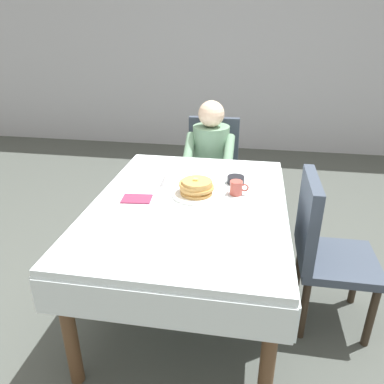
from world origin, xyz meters
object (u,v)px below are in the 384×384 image
(diner_person, at_px, (210,156))
(fork_left_of_plate, at_px, (164,194))
(dining_table_main, at_px, (189,215))
(cup_coffee, at_px, (237,188))
(chair_right_side, at_px, (322,244))
(chair_diner, at_px, (212,165))
(bowl_butter, at_px, (236,180))
(syrup_pitcher, at_px, (165,180))
(spoon_near_edge, at_px, (187,219))
(breakfast_stack, at_px, (196,187))
(knife_right_of_plate, at_px, (227,199))
(plate_breakfast, at_px, (196,194))

(diner_person, height_order, fork_left_of_plate, diner_person)
(dining_table_main, xyz_separation_m, cup_coffee, (0.26, 0.14, 0.13))
(chair_right_side, relative_size, cup_coffee, 8.23)
(cup_coffee, bearing_deg, diner_person, 106.80)
(chair_diner, relative_size, bowl_butter, 8.45)
(cup_coffee, xyz_separation_m, fork_left_of_plate, (-0.43, -0.08, -0.04))
(syrup_pitcher, relative_size, spoon_near_edge, 0.53)
(spoon_near_edge, bearing_deg, chair_diner, 85.41)
(dining_table_main, bearing_deg, diner_person, 90.05)
(syrup_pitcher, bearing_deg, bowl_butter, 14.82)
(diner_person, xyz_separation_m, fork_left_of_plate, (-0.17, -0.95, 0.07))
(chair_diner, bearing_deg, fork_left_of_plate, 81.50)
(syrup_pitcher, xyz_separation_m, spoon_near_edge, (0.22, -0.41, -0.04))
(breakfast_stack, bearing_deg, dining_table_main, -108.05)
(dining_table_main, xyz_separation_m, knife_right_of_plate, (0.21, 0.06, 0.09))
(plate_breakfast, relative_size, syrup_pitcher, 3.50)
(breakfast_stack, bearing_deg, diner_person, 91.76)
(dining_table_main, bearing_deg, cup_coffee, 28.71)
(plate_breakfast, height_order, breakfast_stack, breakfast_stack)
(plate_breakfast, bearing_deg, spoon_near_edge, -89.45)
(dining_table_main, relative_size, chair_right_side, 1.64)
(dining_table_main, bearing_deg, plate_breakfast, 74.04)
(fork_left_of_plate, distance_m, spoon_near_edge, 0.34)
(chair_right_side, distance_m, plate_breakfast, 0.78)
(diner_person, bearing_deg, cup_coffee, 106.80)
(knife_right_of_plate, bearing_deg, diner_person, 8.98)
(diner_person, relative_size, chair_right_side, 1.20)
(chair_right_side, distance_m, breakfast_stack, 0.79)
(breakfast_stack, xyz_separation_m, knife_right_of_plate, (0.19, -0.02, -0.06))
(diner_person, bearing_deg, plate_breakfast, 91.52)
(syrup_pitcher, distance_m, knife_right_of_plate, 0.43)
(plate_breakfast, xyz_separation_m, breakfast_stack, (0.00, 0.00, 0.05))
(chair_diner, height_order, spoon_near_edge, chair_diner)
(cup_coffee, distance_m, syrup_pitcher, 0.45)
(diner_person, xyz_separation_m, syrup_pitcher, (-0.19, -0.82, 0.11))
(diner_person, relative_size, cup_coffee, 9.91)
(chair_diner, xyz_separation_m, bowl_butter, (0.25, -0.86, 0.23))
(breakfast_stack, xyz_separation_m, spoon_near_edge, (-0.00, -0.30, -0.06))
(chair_diner, height_order, plate_breakfast, chair_diner)
(chair_diner, xyz_separation_m, fork_left_of_plate, (-0.17, -1.11, 0.21))
(spoon_near_edge, bearing_deg, cup_coffee, 50.80)
(breakfast_stack, relative_size, spoon_near_edge, 1.39)
(chair_diner, height_order, breakfast_stack, chair_diner)
(plate_breakfast, bearing_deg, chair_diner, 91.30)
(bowl_butter, distance_m, knife_right_of_plate, 0.25)
(breakfast_stack, distance_m, spoon_near_edge, 0.30)
(dining_table_main, bearing_deg, chair_right_side, 0.00)
(bowl_butter, bearing_deg, chair_right_side, -31.01)
(dining_table_main, bearing_deg, spoon_near_edge, -82.85)
(chair_diner, distance_m, fork_left_of_plate, 1.14)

